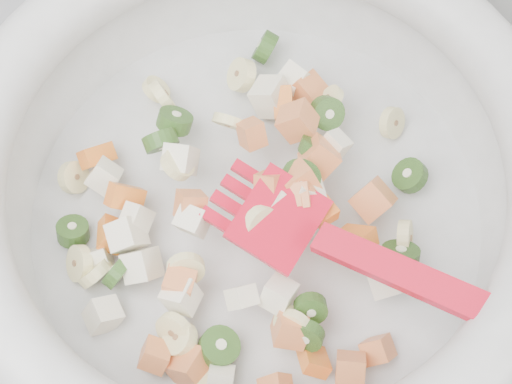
% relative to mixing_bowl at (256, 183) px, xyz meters
% --- Properties ---
extents(mixing_bowl, '(0.46, 0.43, 0.12)m').
position_rel_mixing_bowl_xyz_m(mixing_bowl, '(0.00, 0.00, 0.00)').
color(mixing_bowl, '#BABAB8').
rests_on(mixing_bowl, counter).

